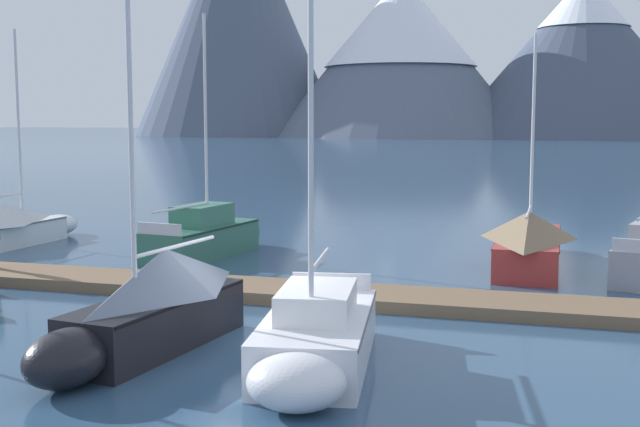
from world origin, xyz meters
name	(u,v)px	position (x,y,z in m)	size (l,w,h in m)	color
ground_plane	(250,338)	(0.00, 0.00, 0.00)	(700.00, 700.00, 0.00)	#2D4C6B
mountain_west_summit	(238,9)	(-72.28, 199.09, 34.18)	(56.70, 56.70, 66.24)	#4C566B
mountain_central_massif	(400,51)	(-27.19, 196.01, 21.74)	(66.09, 66.09, 40.59)	slate
mountain_shoulder_ridge	(582,55)	(17.74, 200.51, 20.28)	(66.47, 66.47, 39.64)	#424C60
dock	(301,293)	(0.00, 4.00, 0.15)	(29.05, 3.29, 0.30)	brown
sailboat_nearest_berth	(8,225)	(-12.68, 9.75, 0.79)	(2.08, 6.93, 7.88)	silver
sailboat_mid_dock_port	(207,235)	(-4.93, 9.71, 0.70)	(2.60, 6.01, 8.11)	#336B56
sailboat_mid_dock_starboard	(149,306)	(-1.62, -1.46, 0.94)	(2.36, 6.05, 8.01)	black
sailboat_far_berth	(315,338)	(1.89, -1.81, 0.62)	(2.48, 5.83, 8.43)	white
sailboat_outer_slip	(529,239)	(5.72, 10.25, 0.86)	(2.25, 7.32, 7.25)	#B2332D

